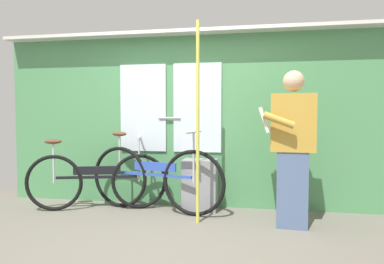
{
  "coord_description": "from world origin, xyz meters",
  "views": [
    {
      "loc": [
        0.85,
        -2.86,
        1.15
      ],
      "look_at": [
        0.2,
        0.69,
        0.97
      ],
      "focal_mm": 32.05,
      "sensor_mm": 36.0,
      "label": 1
    }
  ],
  "objects_px": {
    "passenger_reading_newspaper": "(292,145)",
    "bicycle_near_door": "(154,178)",
    "bicycle_leaning_behind": "(96,180)",
    "trash_bin_by_wall": "(200,185)",
    "handrail_pole": "(198,123)"
  },
  "relations": [
    {
      "from": "passenger_reading_newspaper",
      "to": "bicycle_near_door",
      "type": "bearing_deg",
      "value": -7.25
    },
    {
      "from": "passenger_reading_newspaper",
      "to": "bicycle_leaning_behind",
      "type": "bearing_deg",
      "value": -2.31
    },
    {
      "from": "bicycle_leaning_behind",
      "to": "trash_bin_by_wall",
      "type": "relative_size",
      "value": 2.65
    },
    {
      "from": "passenger_reading_newspaper",
      "to": "trash_bin_by_wall",
      "type": "bearing_deg",
      "value": -20.2
    },
    {
      "from": "passenger_reading_newspaper",
      "to": "trash_bin_by_wall",
      "type": "distance_m",
      "value": 1.22
    },
    {
      "from": "passenger_reading_newspaper",
      "to": "handrail_pole",
      "type": "bearing_deg",
      "value": 5.59
    },
    {
      "from": "bicycle_near_door",
      "to": "handrail_pole",
      "type": "relative_size",
      "value": 0.8
    },
    {
      "from": "bicycle_near_door",
      "to": "bicycle_leaning_behind",
      "type": "xyz_separation_m",
      "value": [
        -0.71,
        -0.06,
        -0.04
      ]
    },
    {
      "from": "bicycle_leaning_behind",
      "to": "handrail_pole",
      "type": "bearing_deg",
      "value": -27.83
    },
    {
      "from": "handrail_pole",
      "to": "bicycle_near_door",
      "type": "bearing_deg",
      "value": 150.08
    },
    {
      "from": "bicycle_near_door",
      "to": "trash_bin_by_wall",
      "type": "relative_size",
      "value": 2.79
    },
    {
      "from": "trash_bin_by_wall",
      "to": "passenger_reading_newspaper",
      "type": "bearing_deg",
      "value": -24.07
    },
    {
      "from": "bicycle_leaning_behind",
      "to": "passenger_reading_newspaper",
      "type": "distance_m",
      "value": 2.3
    },
    {
      "from": "passenger_reading_newspaper",
      "to": "handrail_pole",
      "type": "height_order",
      "value": "handrail_pole"
    },
    {
      "from": "passenger_reading_newspaper",
      "to": "handrail_pole",
      "type": "distance_m",
      "value": 0.98
    }
  ]
}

